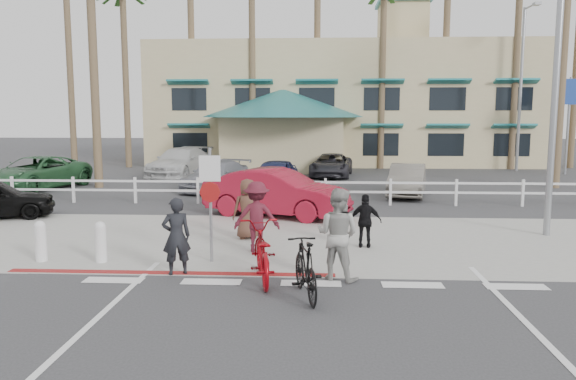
# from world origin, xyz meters

# --- Properties ---
(ground) EXTENTS (140.00, 140.00, 0.00)m
(ground) POSITION_xyz_m (0.00, 0.00, 0.00)
(ground) COLOR #333335
(bike_path) EXTENTS (12.00, 16.00, 0.01)m
(bike_path) POSITION_xyz_m (0.00, -2.00, 0.00)
(bike_path) COLOR #333335
(bike_path) RESTS_ON ground
(sidewalk_plaza) EXTENTS (22.00, 7.00, 0.01)m
(sidewalk_plaza) POSITION_xyz_m (0.00, 4.50, 0.01)
(sidewalk_plaza) COLOR gray
(sidewalk_plaza) RESTS_ON ground
(cross_street) EXTENTS (40.00, 5.00, 0.01)m
(cross_street) POSITION_xyz_m (0.00, 8.50, 0.00)
(cross_street) COLOR #333335
(cross_street) RESTS_ON ground
(parking_lot) EXTENTS (50.00, 16.00, 0.01)m
(parking_lot) POSITION_xyz_m (0.00, 18.00, 0.00)
(parking_lot) COLOR #333335
(parking_lot) RESTS_ON ground
(curb_red) EXTENTS (7.00, 0.25, 0.02)m
(curb_red) POSITION_xyz_m (-3.00, 1.20, 0.01)
(curb_red) COLOR maroon
(curb_red) RESTS_ON ground
(rail_fence) EXTENTS (29.40, 0.16, 1.00)m
(rail_fence) POSITION_xyz_m (0.50, 10.50, 0.50)
(rail_fence) COLOR silver
(rail_fence) RESTS_ON ground
(building) EXTENTS (28.00, 16.00, 11.30)m
(building) POSITION_xyz_m (2.00, 31.00, 5.65)
(building) COLOR #C8B789
(building) RESTS_ON ground
(sign_post) EXTENTS (0.50, 0.10, 2.90)m
(sign_post) POSITION_xyz_m (-2.30, 2.20, 1.45)
(sign_post) COLOR gray
(sign_post) RESTS_ON ground
(bollard_0) EXTENTS (0.26, 0.26, 0.95)m
(bollard_0) POSITION_xyz_m (-4.80, 2.00, 0.47)
(bollard_0) COLOR silver
(bollard_0) RESTS_ON ground
(bollard_1) EXTENTS (0.26, 0.26, 0.95)m
(bollard_1) POSITION_xyz_m (-6.20, 2.00, 0.47)
(bollard_1) COLOR silver
(bollard_1) RESTS_ON ground
(streetlight_0) EXTENTS (0.60, 2.00, 9.00)m
(streetlight_0) POSITION_xyz_m (6.50, 5.50, 4.50)
(streetlight_0) COLOR gray
(streetlight_0) RESTS_ON ground
(streetlight_1) EXTENTS (0.60, 2.00, 9.50)m
(streetlight_1) POSITION_xyz_m (12.00, 24.00, 4.75)
(streetlight_1) COLOR gray
(streetlight_1) RESTS_ON ground
(info_sign) EXTENTS (1.20, 0.16, 5.60)m
(info_sign) POSITION_xyz_m (14.00, 22.00, 2.80)
(info_sign) COLOR navy
(info_sign) RESTS_ON ground
(palm_0) EXTENTS (4.00, 4.00, 15.00)m
(palm_0) POSITION_xyz_m (-16.00, 26.00, 7.50)
(palm_0) COLOR #234F1E
(palm_0) RESTS_ON ground
(palm_1) EXTENTS (4.00, 4.00, 13.00)m
(palm_1) POSITION_xyz_m (-12.00, 25.00, 6.50)
(palm_1) COLOR #234F1E
(palm_1) RESTS_ON ground
(palm_2) EXTENTS (4.00, 4.00, 16.00)m
(palm_2) POSITION_xyz_m (-8.00, 26.00, 8.00)
(palm_2) COLOR #234F1E
(palm_2) RESTS_ON ground
(palm_3) EXTENTS (4.00, 4.00, 14.00)m
(palm_3) POSITION_xyz_m (-4.00, 25.00, 7.00)
(palm_3) COLOR #234F1E
(palm_3) RESTS_ON ground
(palm_4) EXTENTS (4.00, 4.00, 15.00)m
(palm_4) POSITION_xyz_m (0.00, 26.00, 7.50)
(palm_4) COLOR #234F1E
(palm_4) RESTS_ON ground
(palm_5) EXTENTS (4.00, 4.00, 13.00)m
(palm_5) POSITION_xyz_m (4.00, 25.00, 6.50)
(palm_5) COLOR #234F1E
(palm_5) RESTS_ON ground
(palm_6) EXTENTS (4.00, 4.00, 17.00)m
(palm_6) POSITION_xyz_m (8.00, 26.00, 8.50)
(palm_6) COLOR #234F1E
(palm_6) RESTS_ON ground
(palm_7) EXTENTS (4.00, 4.00, 14.00)m
(palm_7) POSITION_xyz_m (12.00, 25.00, 7.00)
(palm_7) COLOR #234F1E
(palm_7) RESTS_ON ground
(palm_10) EXTENTS (4.00, 4.00, 12.00)m
(palm_10) POSITION_xyz_m (-10.00, 15.00, 6.00)
(palm_10) COLOR #234F1E
(palm_10) RESTS_ON ground
(palm_11) EXTENTS (4.00, 4.00, 14.00)m
(palm_11) POSITION_xyz_m (11.00, 16.00, 7.00)
(palm_11) COLOR #234F1E
(palm_11) RESTS_ON ground
(bike_red) EXTENTS (1.17, 2.32, 1.16)m
(bike_red) POSITION_xyz_m (-1.01, 0.79, 0.58)
(bike_red) COLOR maroon
(bike_red) RESTS_ON ground
(rider_red) EXTENTS (0.71, 0.60, 1.65)m
(rider_red) POSITION_xyz_m (-2.83, 1.13, 0.82)
(rider_red) COLOR black
(rider_red) RESTS_ON ground
(bike_black) EXTENTS (0.92, 1.92, 1.11)m
(bike_black) POSITION_xyz_m (-0.09, -0.24, 0.55)
(bike_black) COLOR black
(bike_black) RESTS_ON ground
(rider_black) EXTENTS (1.13, 1.03, 1.89)m
(rider_black) POSITION_xyz_m (0.53, 0.95, 0.94)
(rider_black) COLOR #9A9993
(rider_black) RESTS_ON ground
(pedestrian_a) EXTENTS (1.15, 0.69, 1.73)m
(pedestrian_a) POSITION_xyz_m (-1.37, 3.22, 0.87)
(pedestrian_a) COLOR #521622
(pedestrian_a) RESTS_ON ground
(pedestrian_child) EXTENTS (0.84, 0.42, 1.37)m
(pedestrian_child) POSITION_xyz_m (1.33, 3.75, 0.69)
(pedestrian_child) COLOR black
(pedestrian_child) RESTS_ON ground
(pedestrian_b) EXTENTS (0.92, 0.73, 1.64)m
(pedestrian_b) POSITION_xyz_m (-1.77, 4.62, 0.82)
(pedestrian_b) COLOR #4F3124
(pedestrian_b) RESTS_ON ground
(car_white_sedan) EXTENTS (5.07, 3.28, 1.58)m
(car_white_sedan) POSITION_xyz_m (-1.23, 8.06, 0.79)
(car_white_sedan) COLOR maroon
(car_white_sedan) RESTS_ON ground
(lot_car_0) EXTENTS (3.69, 5.81, 1.49)m
(lot_car_0) POSITION_xyz_m (-12.53, 14.12, 0.75)
(lot_car_0) COLOR #25562F
(lot_car_0) RESTS_ON ground
(lot_car_1) EXTENTS (3.01, 4.76, 1.28)m
(lot_car_1) POSITION_xyz_m (-4.41, 14.36, 0.64)
(lot_car_1) COLOR gray
(lot_car_1) RESTS_ON ground
(lot_car_2) EXTENTS (2.19, 4.29, 1.40)m
(lot_car_2) POSITION_xyz_m (-1.78, 14.27, 0.70)
(lot_car_2) COLOR #1A2148
(lot_car_2) RESTS_ON ground
(lot_car_3) EXTENTS (2.19, 4.17, 1.31)m
(lot_car_3) POSITION_xyz_m (3.80, 13.06, 0.65)
(lot_car_3) COLOR slate
(lot_car_3) RESTS_ON ground
(lot_car_4) EXTENTS (3.07, 5.66, 1.56)m
(lot_car_4) POSITION_xyz_m (-7.35, 19.71, 0.78)
(lot_car_4) COLOR silver
(lot_car_4) RESTS_ON ground
(lot_car_5) EXTENTS (2.55, 4.67, 1.24)m
(lot_car_5) POSITION_xyz_m (0.83, 20.21, 0.62)
(lot_car_5) COLOR #2A292F
(lot_car_5) RESTS_ON ground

